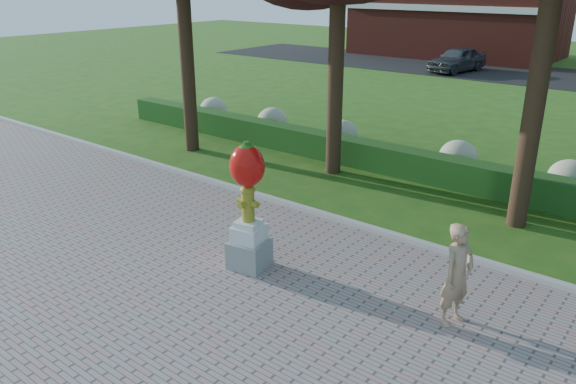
# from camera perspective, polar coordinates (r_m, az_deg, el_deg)

# --- Properties ---
(ground) EXTENTS (100.00, 100.00, 0.00)m
(ground) POSITION_cam_1_polar(r_m,az_deg,el_deg) (11.27, -4.19, -7.77)
(ground) COLOR #255615
(ground) RESTS_ON ground
(walkway) EXTENTS (40.00, 14.00, 0.04)m
(walkway) POSITION_cam_1_polar(r_m,az_deg,el_deg) (9.22, -21.89, -16.56)
(walkway) COLOR gray
(walkway) RESTS_ON ground
(curb) EXTENTS (40.00, 0.18, 0.15)m
(curb) POSITION_cam_1_polar(r_m,az_deg,el_deg) (13.37, 4.48, -2.63)
(curb) COLOR #ADADA5
(curb) RESTS_ON ground
(lawn_hedge) EXTENTS (24.00, 0.70, 0.80)m
(lawn_hedge) POSITION_cam_1_polar(r_m,az_deg,el_deg) (16.53, 12.33, 2.82)
(lawn_hedge) COLOR #134517
(lawn_hedge) RESTS_ON ground
(hydrangea_row) EXTENTS (20.10, 1.10, 0.99)m
(hydrangea_row) POSITION_cam_1_polar(r_m,az_deg,el_deg) (17.14, 15.58, 3.70)
(hydrangea_row) COLOR #AEB087
(hydrangea_row) RESTS_ON ground
(building_left) EXTENTS (14.00, 8.00, 7.00)m
(building_left) POSITION_cam_1_polar(r_m,az_deg,el_deg) (44.54, 17.01, 17.64)
(building_left) COLOR maroon
(building_left) RESTS_ON ground
(hydrant_sculpture) EXTENTS (0.81, 0.81, 2.57)m
(hydrant_sculpture) POSITION_cam_1_polar(r_m,az_deg,el_deg) (10.71, -4.09, -1.09)
(hydrant_sculpture) COLOR gray
(hydrant_sculpture) RESTS_ON walkway
(woman) EXTENTS (0.57, 0.73, 1.76)m
(woman) POSITION_cam_1_polar(r_m,az_deg,el_deg) (9.55, 16.82, -8.05)
(woman) COLOR #A3815D
(woman) RESTS_ON walkway
(parked_car) EXTENTS (2.53, 4.60, 1.48)m
(parked_car) POSITION_cam_1_polar(r_m,az_deg,el_deg) (36.50, 16.80, 12.78)
(parked_car) COLOR #3E4146
(parked_car) RESTS_ON street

